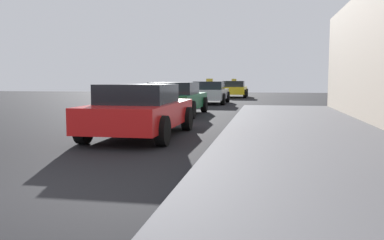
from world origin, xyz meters
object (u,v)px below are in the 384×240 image
at_px(car_red, 141,110).
at_px(car_silver, 210,92).
at_px(car_green, 176,98).
at_px(car_yellow, 234,89).

bearing_deg(car_red, car_silver, 90.78).
bearing_deg(car_green, car_red, -85.45).
distance_m(car_green, car_silver, 7.66).
bearing_deg(car_silver, car_green, -92.18).
bearing_deg(car_green, car_yellow, 86.39).
relative_size(car_red, car_green, 0.91).
relative_size(car_green, car_silver, 1.09).
distance_m(car_red, car_green, 6.03).
height_order(car_red, car_silver, car_silver).
height_order(car_green, car_silver, car_silver).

